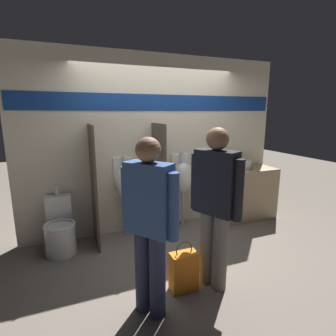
{
  "coord_description": "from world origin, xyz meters",
  "views": [
    {
      "loc": [
        -1.37,
        -3.28,
        1.84
      ],
      "look_at": [
        0.0,
        0.17,
        1.05
      ],
      "focal_mm": 28.0,
      "sensor_mm": 36.0,
      "label": 1
    }
  ],
  "objects_px": {
    "toilet": "(60,231)",
    "person_in_vest": "(149,221)",
    "shopping_bag": "(184,271)",
    "urinal_near_counter": "(126,184)",
    "person_with_lanyard": "(215,203)",
    "cell_phone": "(233,171)",
    "urinal_far": "(183,178)",
    "sink_basin": "(241,165)"
  },
  "relations": [
    {
      "from": "shopping_bag",
      "to": "urinal_near_counter",
      "type": "bearing_deg",
      "value": 99.75
    },
    {
      "from": "toilet",
      "to": "shopping_bag",
      "type": "xyz_separation_m",
      "value": [
        1.2,
        -1.32,
        -0.08
      ]
    },
    {
      "from": "urinal_near_counter",
      "to": "person_with_lanyard",
      "type": "xyz_separation_m",
      "value": [
        0.58,
        -1.54,
        0.14
      ]
    },
    {
      "from": "toilet",
      "to": "cell_phone",
      "type": "bearing_deg",
      "value": -0.85
    },
    {
      "from": "sink_basin",
      "to": "toilet",
      "type": "bearing_deg",
      "value": -177.82
    },
    {
      "from": "sink_basin",
      "to": "person_with_lanyard",
      "type": "height_order",
      "value": "person_with_lanyard"
    },
    {
      "from": "toilet",
      "to": "person_with_lanyard",
      "type": "relative_size",
      "value": 0.51
    },
    {
      "from": "cell_phone",
      "to": "urinal_near_counter",
      "type": "relative_size",
      "value": 0.11
    },
    {
      "from": "urinal_far",
      "to": "shopping_bag",
      "type": "distance_m",
      "value": 1.76
    },
    {
      "from": "cell_phone",
      "to": "person_in_vest",
      "type": "distance_m",
      "value": 2.38
    },
    {
      "from": "cell_phone",
      "to": "person_in_vest",
      "type": "height_order",
      "value": "person_in_vest"
    },
    {
      "from": "urinal_near_counter",
      "to": "toilet",
      "type": "distance_m",
      "value": 1.09
    },
    {
      "from": "cell_phone",
      "to": "person_with_lanyard",
      "type": "bearing_deg",
      "value": -131.09
    },
    {
      "from": "urinal_far",
      "to": "shopping_bag",
      "type": "relative_size",
      "value": 2.21
    },
    {
      "from": "cell_phone",
      "to": "shopping_bag",
      "type": "height_order",
      "value": "cell_phone"
    },
    {
      "from": "urinal_near_counter",
      "to": "shopping_bag",
      "type": "bearing_deg",
      "value": -80.25
    },
    {
      "from": "sink_basin",
      "to": "shopping_bag",
      "type": "bearing_deg",
      "value": -140.69
    },
    {
      "from": "person_in_vest",
      "to": "shopping_bag",
      "type": "height_order",
      "value": "person_in_vest"
    },
    {
      "from": "urinal_near_counter",
      "to": "urinal_far",
      "type": "bearing_deg",
      "value": 0.0
    },
    {
      "from": "person_with_lanyard",
      "to": "person_in_vest",
      "type": "bearing_deg",
      "value": 73.23
    },
    {
      "from": "person_in_vest",
      "to": "shopping_bag",
      "type": "distance_m",
      "value": 0.83
    },
    {
      "from": "person_in_vest",
      "to": "shopping_bag",
      "type": "bearing_deg",
      "value": -107.42
    },
    {
      "from": "cell_phone",
      "to": "person_with_lanyard",
      "type": "xyz_separation_m",
      "value": [
        -1.15,
        -1.32,
        0.04
      ]
    },
    {
      "from": "sink_basin",
      "to": "person_with_lanyard",
      "type": "xyz_separation_m",
      "value": [
        -1.42,
        -1.47,
        -0.02
      ]
    },
    {
      "from": "cell_phone",
      "to": "urinal_far",
      "type": "height_order",
      "value": "urinal_far"
    },
    {
      "from": "urinal_far",
      "to": "person_in_vest",
      "type": "relative_size",
      "value": 0.74
    },
    {
      "from": "toilet",
      "to": "person_in_vest",
      "type": "bearing_deg",
      "value": -62.14
    },
    {
      "from": "urinal_near_counter",
      "to": "toilet",
      "type": "xyz_separation_m",
      "value": [
        -0.94,
        -0.19,
        -0.51
      ]
    },
    {
      "from": "cell_phone",
      "to": "shopping_bag",
      "type": "relative_size",
      "value": 0.25
    },
    {
      "from": "sink_basin",
      "to": "person_with_lanyard",
      "type": "bearing_deg",
      "value": -134.14
    },
    {
      "from": "urinal_near_counter",
      "to": "person_in_vest",
      "type": "distance_m",
      "value": 1.68
    },
    {
      "from": "urinal_near_counter",
      "to": "shopping_bag",
      "type": "xyz_separation_m",
      "value": [
        0.26,
        -1.51,
        -0.59
      ]
    },
    {
      "from": "person_in_vest",
      "to": "cell_phone",
      "type": "bearing_deg",
      "value": -91.19
    },
    {
      "from": "person_in_vest",
      "to": "person_with_lanyard",
      "type": "height_order",
      "value": "person_with_lanyard"
    },
    {
      "from": "urinal_near_counter",
      "to": "urinal_far",
      "type": "distance_m",
      "value": 0.94
    },
    {
      "from": "urinal_near_counter",
      "to": "sink_basin",
      "type": "bearing_deg",
      "value": -2.22
    },
    {
      "from": "cell_phone",
      "to": "person_in_vest",
      "type": "bearing_deg",
      "value": -142.68
    },
    {
      "from": "toilet",
      "to": "person_in_vest",
      "type": "distance_m",
      "value": 1.78
    },
    {
      "from": "cell_phone",
      "to": "urinal_near_counter",
      "type": "height_order",
      "value": "urinal_near_counter"
    },
    {
      "from": "toilet",
      "to": "person_with_lanyard",
      "type": "xyz_separation_m",
      "value": [
        1.53,
        -1.36,
        0.65
      ]
    },
    {
      "from": "sink_basin",
      "to": "shopping_bag",
      "type": "distance_m",
      "value": 2.38
    },
    {
      "from": "urinal_near_counter",
      "to": "person_in_vest",
      "type": "height_order",
      "value": "person_in_vest"
    }
  ]
}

